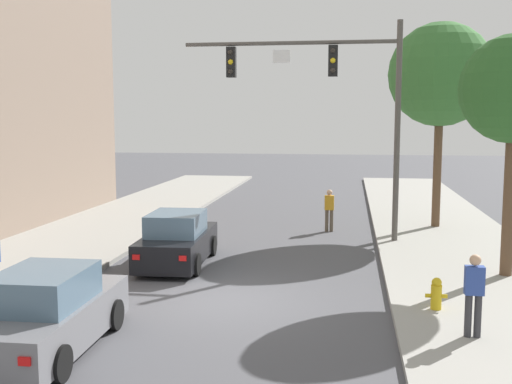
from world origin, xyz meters
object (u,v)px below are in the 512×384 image
(car_following_grey, at_px, (47,315))
(pedestrian_sidewalk_right_walker, at_px, (474,291))
(fire_hydrant, at_px, (436,294))
(traffic_signal_mast, at_px, (334,89))
(car_lead_black, at_px, (177,241))
(street_tree_second, at_px, (441,75))
(pedestrian_crossing_road, at_px, (329,208))

(car_following_grey, relative_size, pedestrian_sidewalk_right_walker, 2.61)
(fire_hydrant, bearing_deg, traffic_signal_mast, 107.85)
(fire_hydrant, bearing_deg, car_lead_black, 151.37)
(pedestrian_sidewalk_right_walker, bearing_deg, car_following_grey, -168.74)
(fire_hydrant, bearing_deg, pedestrian_sidewalk_right_walker, -74.82)
(traffic_signal_mast, relative_size, car_following_grey, 1.75)
(traffic_signal_mast, height_order, pedestrian_sidewalk_right_walker, traffic_signal_mast)
(car_lead_black, xyz_separation_m, street_tree_second, (8.46, 7.10, 5.28))
(traffic_signal_mast, height_order, street_tree_second, street_tree_second)
(pedestrian_crossing_road, height_order, street_tree_second, street_tree_second)
(car_lead_black, bearing_deg, pedestrian_sidewalk_right_walker, -36.48)
(pedestrian_crossing_road, distance_m, street_tree_second, 6.63)
(street_tree_second, bearing_deg, pedestrian_sidewalk_right_walker, -94.34)
(street_tree_second, bearing_deg, traffic_signal_mast, -141.75)
(car_lead_black, bearing_deg, pedestrian_crossing_road, 54.76)
(car_lead_black, bearing_deg, car_following_grey, -94.08)
(car_lead_black, relative_size, street_tree_second, 0.55)
(traffic_signal_mast, distance_m, pedestrian_crossing_road, 4.96)
(pedestrian_sidewalk_right_walker, height_order, fire_hydrant, pedestrian_sidewalk_right_walker)
(fire_hydrant, distance_m, street_tree_second, 12.33)
(traffic_signal_mast, xyz_separation_m, car_lead_black, (-4.51, -3.99, -4.66))
(pedestrian_crossing_road, relative_size, fire_hydrant, 2.28)
(car_following_grey, bearing_deg, pedestrian_crossing_road, 69.96)
(pedestrian_crossing_road, xyz_separation_m, pedestrian_sidewalk_right_walker, (3.17, -11.67, 0.15))
(traffic_signal_mast, distance_m, car_lead_black, 7.62)
(traffic_signal_mast, xyz_separation_m, street_tree_second, (3.94, 3.11, 0.62))
(car_lead_black, height_order, pedestrian_sidewalk_right_walker, pedestrian_sidewalk_right_walker)
(pedestrian_crossing_road, bearing_deg, car_following_grey, -110.04)
(car_lead_black, xyz_separation_m, fire_hydrant, (7.03, -3.84, -0.22))
(traffic_signal_mast, xyz_separation_m, car_following_grey, (-5.02, -11.13, -4.66))
(car_following_grey, height_order, pedestrian_sidewalk_right_walker, pedestrian_sidewalk_right_walker)
(car_following_grey, distance_m, fire_hydrant, 8.24)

